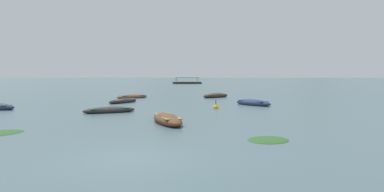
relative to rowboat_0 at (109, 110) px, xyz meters
name	(u,v)px	position (x,y,z in m)	size (l,w,h in m)	color
ground_plane	(196,78)	(4.24, 1486.99, -0.17)	(6000.00, 6000.00, 0.00)	#476066
mountain_1	(51,56)	(-1030.69, 2278.69, 151.25)	(1285.62, 1285.62, 302.84)	slate
mountain_2	(175,59)	(-158.13, 2523.02, 143.40)	(888.70, 888.70, 287.14)	#4C5B56
mountain_3	(314,60)	(884.47, 2413.68, 132.07)	(639.64, 639.64, 264.47)	#56665B
rowboat_0	(109,110)	(0.00, 0.00, 0.00)	(3.81, 2.71, 0.53)	#2D2826
rowboat_1	(132,97)	(-1.46, 15.70, 0.02)	(3.87, 3.87, 0.58)	brown
rowboat_2	(253,103)	(11.32, 6.25, 0.04)	(3.37, 3.91, 0.66)	navy
rowboat_4	(216,96)	(8.62, 17.20, 0.05)	(3.92, 3.89, 0.68)	#2D2826
rowboat_5	(123,101)	(-0.99, 8.69, 0.01)	(2.69, 3.80, 0.55)	#2D2826
rowboat_6	(167,119)	(4.59, -5.17, 0.03)	(2.55, 4.35, 0.64)	brown
ferry_0	(187,83)	(2.70, 96.86, 0.28)	(10.89, 5.82, 2.54)	#2D2826
mooring_buoy	(216,107)	(7.78, 3.02, -0.07)	(0.44, 0.44, 0.84)	yellow
weed_patch_0	(121,100)	(-2.06, 12.33, -0.17)	(2.13, 1.59, 0.14)	#38662D
weed_patch_1	(268,140)	(9.11, -9.97, -0.17)	(1.56, 1.82, 0.14)	#2D5628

